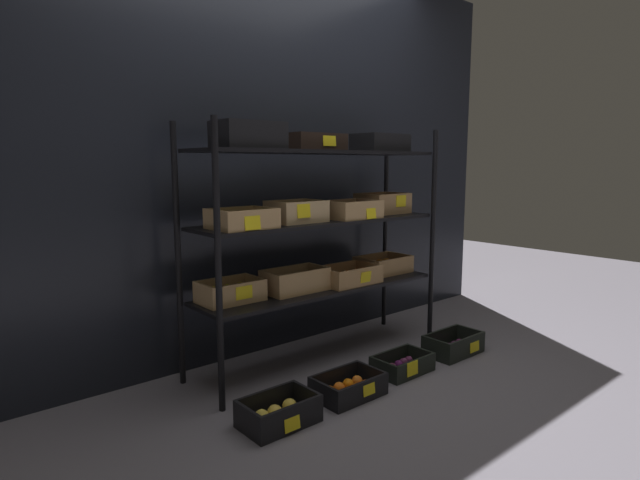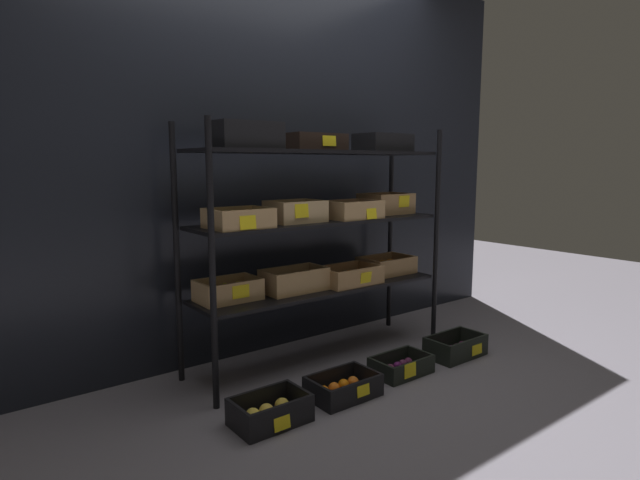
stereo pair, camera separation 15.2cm
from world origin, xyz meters
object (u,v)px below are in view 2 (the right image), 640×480
object	(u,v)px
display_rack	(321,222)
crate_ground_tangerine	(343,389)
crate_ground_apple_gold	(270,413)
crate_ground_plum	(401,367)
crate_ground_right_plum	(455,349)

from	to	relation	value
display_rack	crate_ground_tangerine	xyz separation A→B (m)	(-0.24, -0.50, -0.81)
crate_ground_apple_gold	crate_ground_plum	world-z (taller)	crate_ground_apple_gold
crate_ground_apple_gold	crate_ground_tangerine	size ratio (longest dim) A/B	0.98
display_rack	crate_ground_apple_gold	world-z (taller)	display_rack
display_rack	crate_ground_apple_gold	bearing A→B (deg)	-143.74
crate_ground_tangerine	crate_ground_plum	world-z (taller)	crate_ground_tangerine
display_rack	crate_ground_tangerine	size ratio (longest dim) A/B	4.90
crate_ground_apple_gold	crate_ground_tangerine	world-z (taller)	crate_ground_apple_gold
crate_ground_tangerine	crate_ground_apple_gold	bearing A→B (deg)	-179.38
display_rack	crate_ground_tangerine	world-z (taller)	display_rack
display_rack	crate_ground_plum	size ratio (longest dim) A/B	5.15
crate_ground_apple_gold	crate_ground_tangerine	xyz separation A→B (m)	(0.45, 0.00, -0.01)
crate_ground_tangerine	display_rack	bearing A→B (deg)	64.25
crate_ground_apple_gold	crate_ground_right_plum	bearing A→B (deg)	0.60
display_rack	crate_ground_right_plum	xyz separation A→B (m)	(0.68, -0.49, -0.80)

